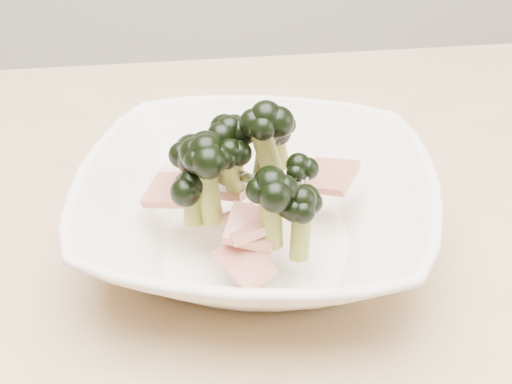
{
  "coord_description": "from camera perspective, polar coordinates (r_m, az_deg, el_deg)",
  "views": [
    {
      "loc": [
        -0.03,
        -0.43,
        1.1
      ],
      "look_at": [
        0.03,
        0.02,
        0.8
      ],
      "focal_mm": 50.0,
      "sensor_mm": 36.0,
      "label": 1
    }
  ],
  "objects": [
    {
      "name": "broccoli_dish",
      "position": [
        0.55,
        -0.1,
        -0.94
      ],
      "size": [
        0.33,
        0.33,
        0.13
      ],
      "color": "silver",
      "rests_on": "dining_table"
    },
    {
      "name": "dining_table",
      "position": [
        0.62,
        -2.91,
        -12.84
      ],
      "size": [
        1.2,
        0.8,
        0.75
      ],
      "color": "tan",
      "rests_on": "ground"
    }
  ]
}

